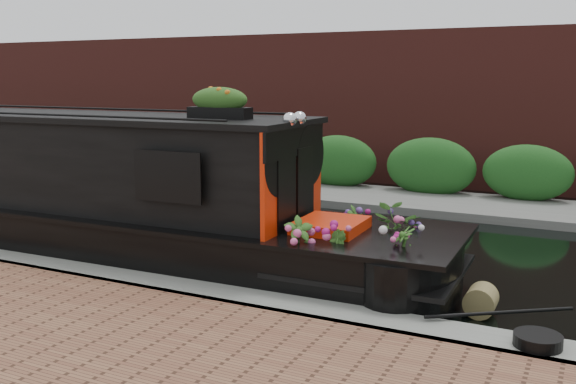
% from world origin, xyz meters
% --- Properties ---
extents(ground, '(80.00, 80.00, 0.00)m').
position_xyz_m(ground, '(0.00, 0.00, 0.00)').
color(ground, black).
rests_on(ground, ground).
extents(near_bank_coping, '(40.00, 0.60, 0.50)m').
position_xyz_m(near_bank_coping, '(0.00, -3.30, 0.00)').
color(near_bank_coping, slate).
rests_on(near_bank_coping, ground).
extents(far_bank_path, '(40.00, 2.40, 0.34)m').
position_xyz_m(far_bank_path, '(0.00, 4.20, 0.00)').
color(far_bank_path, '#61615D').
rests_on(far_bank_path, ground).
extents(far_hedge, '(40.00, 1.10, 2.80)m').
position_xyz_m(far_hedge, '(0.00, 5.10, 0.00)').
color(far_hedge, '#1E511B').
rests_on(far_hedge, ground).
extents(far_brick_wall, '(40.00, 1.00, 8.00)m').
position_xyz_m(far_brick_wall, '(0.00, 7.20, 0.00)').
color(far_brick_wall, '#57221D').
rests_on(far_brick_wall, ground).
extents(narrowboat, '(12.39, 2.44, 2.91)m').
position_xyz_m(narrowboat, '(-2.15, -2.04, 0.86)').
color(narrowboat, black).
rests_on(narrowboat, ground).
extents(rope_fender, '(0.37, 0.38, 0.37)m').
position_xyz_m(rope_fender, '(4.56, -2.04, 0.19)').
color(rope_fender, olive).
rests_on(rope_fender, ground).
extents(coiled_mooring_rope, '(0.46, 0.46, 0.12)m').
position_xyz_m(coiled_mooring_rope, '(5.31, -3.31, 0.31)').
color(coiled_mooring_rope, black).
rests_on(coiled_mooring_rope, near_bank_coping).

